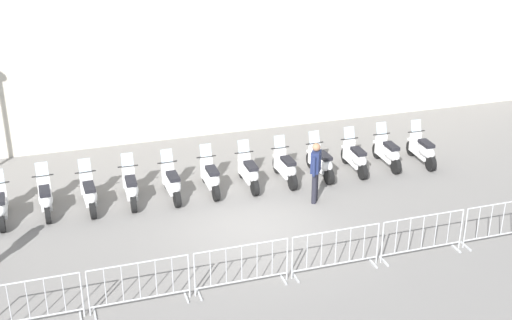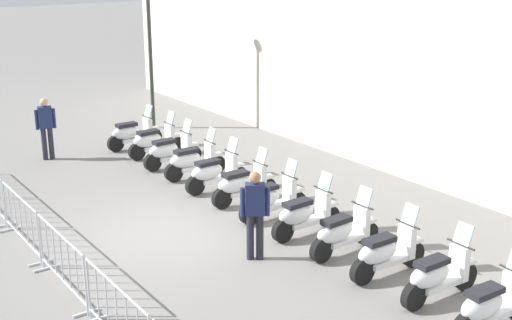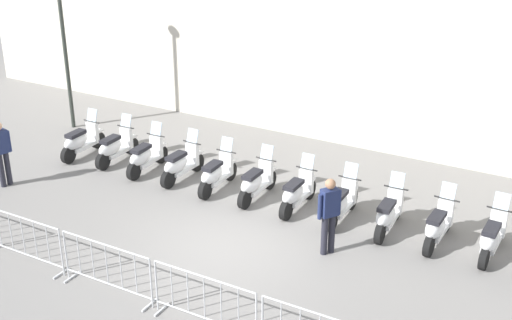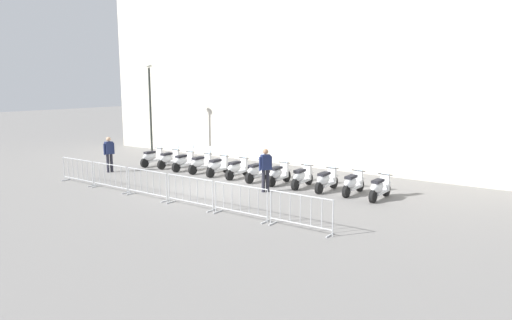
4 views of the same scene
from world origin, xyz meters
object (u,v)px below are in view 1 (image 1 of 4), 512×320
Objects in this scene: motorcycle_4 at (172,183)px; barrier_segment_2 at (242,267)px; motorcycle_8 at (321,163)px; officer_near_row_end at (316,169)px; motorcycle_3 at (131,188)px; motorcycle_11 at (423,150)px; motorcycle_5 at (211,177)px; motorcycle_10 at (388,153)px; barrier_segment_1 at (140,285)px; motorcycle_9 at (356,158)px; motorcycle_1 at (46,198)px; motorcycle_2 at (89,194)px; barrier_segment_3 at (336,251)px; barrier_segment_4 at (422,236)px; barrier_segment_0 at (28,304)px; motorcycle_6 at (249,173)px; motorcycle_0 at (1,206)px; motorcycle_7 at (286,168)px; barrier_segment_5 at (503,222)px.

barrier_segment_2 is (0.35, -4.80, 0.07)m from motorcycle_4.
officer_near_row_end is at bearing -121.52° from motorcycle_8.
motorcycle_3 is 8.93m from motorcycle_11.
motorcycle_10 is at bearing -1.81° from motorcycle_5.
motorcycle_8 reaches higher than barrier_segment_1.
motorcycle_9 is at bearing -2.36° from motorcycle_5.
barrier_segment_2 is (3.69, -5.08, 0.07)m from motorcycle_1.
motorcycle_2 is 0.81× the size of barrier_segment_3.
officer_near_row_end is at bearing 108.76° from barrier_segment_4.
motorcycle_2 and motorcycle_4 have the same top height.
motorcycle_8 is 3.34m from motorcycle_11.
motorcycle_11 reaches higher than barrier_segment_3.
barrier_segment_3 is (5.90, -5.18, 0.07)m from motorcycle_1.
motorcycle_1 is at bearing 176.69° from motorcycle_11.
motorcycle_6 is at bearing 35.67° from barrier_segment_0.
motorcycle_3 is at bearing 106.62° from barrier_segment_2.
officer_near_row_end is (8.06, -1.77, 0.53)m from motorcycle_0.
motorcycle_6 is 1.12m from motorcycle_7.
barrier_segment_0 is 8.25m from officer_near_row_end.
motorcycle_0 is 7.82m from motorcycle_7.
barrier_segment_4 is (-1.94, -4.82, 0.07)m from motorcycle_10.
officer_near_row_end reaches higher than motorcycle_3.
motorcycle_0 is 0.81× the size of barrier_segment_4.
motorcycle_5 is 1.00× the size of motorcycle_8.
motorcycle_8 reaches higher than barrier_segment_2.
barrier_segment_3 is (4.78, -5.03, 0.07)m from motorcycle_2.
motorcycle_10 is 7.85m from barrier_segment_2.
barrier_segment_1 is at bearing -73.39° from motorcycle_1.
motorcycle_4 is 0.81× the size of barrier_segment_0.
barrier_segment_0 is at bearing -122.05° from motorcycle_3.
motorcycle_2 is at bearing 150.37° from barrier_segment_5.
motorcycle_11 is 10.59m from barrier_segment_1.
motorcycle_6 is 6.17m from barrier_segment_1.
barrier_segment_3 and barrier_segment_4 have the same top height.
motorcycle_1 is 1.00× the size of motorcycle_11.
motorcycle_0 is at bearing 177.64° from motorcycle_6.
motorcycle_9 is 0.81× the size of barrier_segment_0.
motorcycle_10 reaches higher than barrier_segment_3.
motorcycle_8 is 1.00× the size of motorcycle_11.
motorcycle_8 is 1.00× the size of motorcycle_9.
barrier_segment_3 is (-1.91, -4.75, 0.07)m from motorcycle_8.
barrier_segment_5 is (2.50, -4.96, 0.07)m from motorcycle_8.
motorcycle_4 is (4.46, -0.20, 0.00)m from motorcycle_0.
motorcycle_9 is (10.04, -0.39, 0.00)m from motorcycle_0.
motorcycle_10 reaches higher than barrier_segment_2.
motorcycle_3 is 0.81× the size of barrier_segment_3.
motorcycle_4 is 4.81m from barrier_segment_2.
motorcycle_4 is 3.96m from officer_near_row_end.
motorcycle_5 is 2.98m from officer_near_row_end.
officer_near_row_end is at bearing 72.67° from barrier_segment_3.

